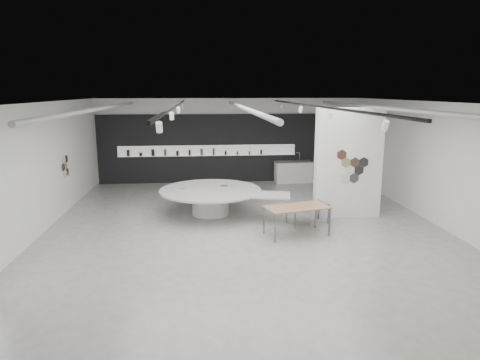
{
  "coord_description": "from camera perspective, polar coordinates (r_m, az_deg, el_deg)",
  "views": [
    {
      "loc": [
        -1.29,
        -12.41,
        4.13
      ],
      "look_at": [
        -0.05,
        1.2,
        1.27
      ],
      "focal_mm": 32.0,
      "sensor_mm": 36.0,
      "label": 1
    }
  ],
  "objects": [
    {
      "name": "sample_table_wood",
      "position": [
        12.48,
        7.59,
        -3.82
      ],
      "size": [
        1.97,
        1.32,
        0.85
      ],
      "rotation": [
        0.0,
        0.0,
        0.25
      ],
      "color": "#956D4D",
      "rests_on": "ground"
    },
    {
      "name": "partition_column",
      "position": [
        14.43,
        14.25,
        2.17
      ],
      "size": [
        2.2,
        0.38,
        3.6
      ],
      "color": "white",
      "rests_on": "ground"
    },
    {
      "name": "sample_table_stone",
      "position": [
        13.65,
        9.02,
        -3.34
      ],
      "size": [
        1.39,
        0.96,
        0.65
      ],
      "rotation": [
        0.0,
        0.0,
        0.29
      ],
      "color": "slate",
      "rests_on": "ground"
    },
    {
      "name": "display_island",
      "position": [
        14.49,
        -3.69,
        -2.42
      ],
      "size": [
        4.65,
        4.06,
        0.88
      ],
      "rotation": [
        0.0,
        0.0,
        -0.21
      ],
      "color": "white",
      "rests_on": "ground"
    },
    {
      "name": "back_wall_display",
      "position": [
        19.56,
        -1.66,
        4.22
      ],
      "size": [
        11.8,
        0.27,
        3.1
      ],
      "color": "black",
      "rests_on": "ground"
    },
    {
      "name": "room",
      "position": [
        12.64,
        0.28,
        2.46
      ],
      "size": [
        12.02,
        14.02,
        3.82
      ],
      "color": "#A19D98",
      "rests_on": "ground"
    },
    {
      "name": "kitchen_counter",
      "position": [
        19.73,
        7.15,
        1.1
      ],
      "size": [
        1.75,
        0.77,
        1.35
      ],
      "rotation": [
        0.0,
        0.0,
        0.06
      ],
      "color": "white",
      "rests_on": "ground"
    }
  ]
}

